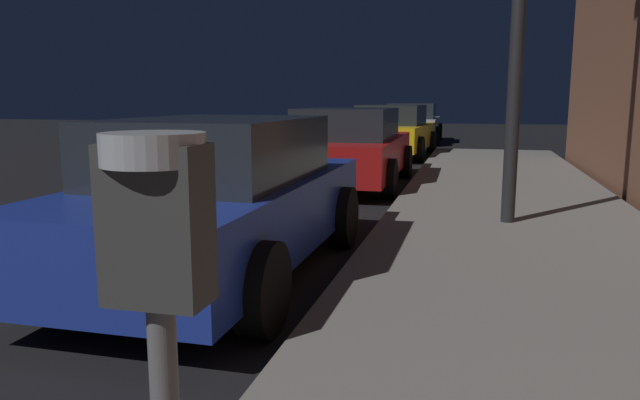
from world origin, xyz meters
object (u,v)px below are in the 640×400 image
object	(u,v)px
car_blue	(219,198)
car_silver	(412,123)
car_red	(349,147)
parking_meter	(161,311)
car_yellow_cab	(391,132)

from	to	relation	value
car_blue	car_silver	xyz separation A→B (m)	(0.00, 17.47, -0.01)
car_red	car_blue	bearing A→B (deg)	-90.01
parking_meter	car_silver	bearing A→B (deg)	94.38
car_blue	car_red	size ratio (longest dim) A/B	0.93
car_blue	car_yellow_cab	world-z (taller)	same
car_silver	car_red	bearing A→B (deg)	-90.00
car_red	car_yellow_cab	distance (m)	5.81
car_yellow_cab	car_silver	world-z (taller)	same
car_blue	car_red	distance (m)	5.85
car_blue	car_red	world-z (taller)	same
car_silver	car_yellow_cab	bearing A→B (deg)	-90.02
parking_meter	car_red	world-z (taller)	parking_meter
car_yellow_cab	car_silver	xyz separation A→B (m)	(0.00, 5.81, 0.01)
parking_meter	car_red	size ratio (longest dim) A/B	0.31
parking_meter	car_yellow_cab	xyz separation A→B (m)	(-1.64, 15.62, -0.50)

